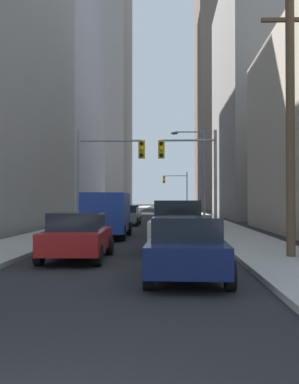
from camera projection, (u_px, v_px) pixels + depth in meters
sidewalk_left at (116, 216)px, 53.12m from camera, size 2.83×160.00×0.15m
sidewalk_right at (199, 216)px, 52.73m from camera, size 2.83×160.00×0.15m
pickup_truck_beige at (178, 226)px, 17.28m from camera, size 2.20×5.45×1.90m
cargo_van_blue at (107, 212)px, 22.70m from camera, size 2.16×5.27×2.26m
sedan_navy at (186, 247)px, 10.90m from camera, size 1.95×4.25×1.52m
sedan_red at (78, 236)px, 14.45m from camera, size 1.96×4.26×1.52m
sedan_maroon at (179, 222)px, 23.87m from camera, size 1.95×4.23×1.52m
sedan_grey at (127, 215)px, 34.18m from camera, size 1.95×4.24×1.52m
sedan_white at (172, 209)px, 57.35m from camera, size 1.95×4.22×1.52m
traffic_signal_near_left at (108, 164)px, 26.52m from camera, size 4.00×0.44×6.00m
traffic_signal_near_right at (191, 164)px, 26.32m from camera, size 3.43×0.44×6.00m
traffic_signal_far_right at (176, 185)px, 65.20m from camera, size 3.59×0.44×6.00m
utility_pole_right at (290, 109)px, 14.27m from camera, size 2.20×0.28×9.04m
street_lamp_right at (199, 166)px, 35.65m from camera, size 2.71×0.32×7.50m
building_left_far_tower at (90, 78)px, 95.28m from camera, size 16.30×20.38×55.48m
building_right_far_highrise at (241, 55)px, 95.06m from camera, size 18.36×19.27×64.66m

